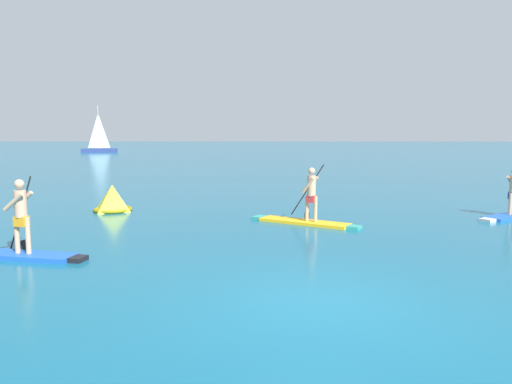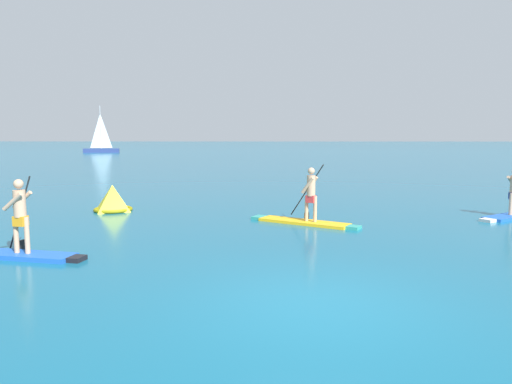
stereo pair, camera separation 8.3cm
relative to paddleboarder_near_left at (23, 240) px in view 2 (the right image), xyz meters
The scene contains 5 objects.
ground 6.84m from the paddleboarder_near_left, 24.32° to the right, with size 440.00×440.00×0.00m, color #145B7A.
paddleboarder_near_left is the anchor object (origin of this frame).
paddleboarder_mid_center 7.84m from the paddleboarder_near_left, 32.12° to the left, with size 3.31×2.20×1.88m.
race_marker_buoy 6.50m from the paddleboarder_near_left, 90.90° to the left, with size 1.48×1.48×0.95m.
sailboat_left_horizon 68.17m from the paddleboarder_near_left, 107.89° to the left, with size 5.66×2.54×7.48m.
Camera 2 is at (-0.85, -7.26, 2.70)m, focal length 32.81 mm.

